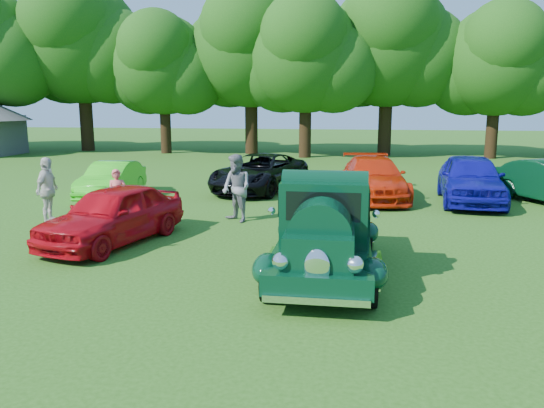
# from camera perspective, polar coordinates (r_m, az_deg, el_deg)

# --- Properties ---
(ground) EXTENTS (120.00, 120.00, 0.00)m
(ground) POSITION_cam_1_polar(r_m,az_deg,el_deg) (11.84, -3.26, -6.01)
(ground) COLOR #214D12
(ground) RESTS_ON ground
(hero_pickup) EXTENTS (2.34, 5.02, 1.96)m
(hero_pickup) POSITION_cam_1_polar(r_m,az_deg,el_deg) (10.73, 5.69, -3.12)
(hero_pickup) COLOR black
(hero_pickup) RESTS_ON ground
(red_convertible) EXTENTS (2.73, 4.55, 1.45)m
(red_convertible) POSITION_cam_1_polar(r_m,az_deg,el_deg) (13.63, -16.74, -1.07)
(red_convertible) COLOR #B00711
(red_convertible) RESTS_ON ground
(back_car_lime) EXTENTS (1.64, 4.01, 1.29)m
(back_car_lime) POSITION_cam_1_polar(r_m,az_deg,el_deg) (20.38, -16.87, 2.52)
(back_car_lime) COLOR green
(back_car_lime) RESTS_ON ground
(back_car_black) EXTENTS (3.71, 5.68, 1.45)m
(back_car_black) POSITION_cam_1_polar(r_m,az_deg,el_deg) (20.89, -1.32, 3.39)
(back_car_black) COLOR black
(back_car_black) RESTS_ON ground
(back_car_orange) EXTENTS (2.63, 5.32, 1.49)m
(back_car_orange) POSITION_cam_1_polar(r_m,az_deg,el_deg) (19.60, 10.85, 2.76)
(back_car_orange) COLOR red
(back_car_orange) RESTS_ON ground
(back_car_blue) EXTENTS (2.40, 5.11, 1.69)m
(back_car_blue) POSITION_cam_1_polar(r_m,az_deg,el_deg) (19.59, 20.57, 2.56)
(back_car_blue) COLOR #0D0C8A
(back_car_blue) RESTS_ON ground
(spectator_pink) EXTENTS (0.65, 0.53, 1.55)m
(spectator_pink) POSITION_cam_1_polar(r_m,az_deg,el_deg) (16.00, -16.28, 0.85)
(spectator_pink) COLOR #DD5D5B
(spectator_pink) RESTS_ON ground
(spectator_grey) EXTENTS (1.22, 1.20, 1.98)m
(spectator_grey) POSITION_cam_1_polar(r_m,az_deg,el_deg) (15.42, -3.84, 1.70)
(spectator_grey) COLOR slate
(spectator_grey) RESTS_ON ground
(spectator_white) EXTENTS (0.56, 1.16, 1.91)m
(spectator_white) POSITION_cam_1_polar(r_m,az_deg,el_deg) (16.50, -23.00, 1.34)
(spectator_white) COLOR beige
(spectator_white) RESTS_ON ground
(tree_line) EXTENTS (63.63, 10.60, 11.83)m
(tree_line) POSITION_cam_1_polar(r_m,az_deg,el_deg) (35.76, -0.26, 16.31)
(tree_line) COLOR #312010
(tree_line) RESTS_ON ground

